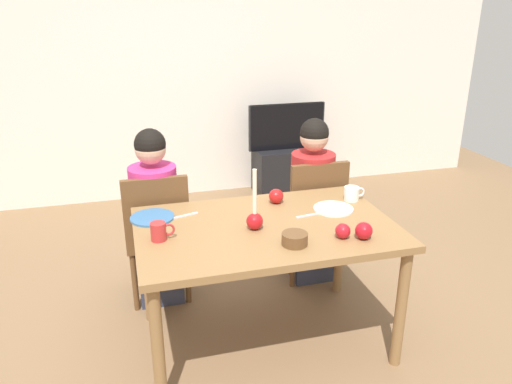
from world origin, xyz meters
The scene contains 20 objects.
ground_plane centered at (0.00, 0.00, 0.00)m, with size 7.68×7.68×0.00m, color brown.
back_wall centered at (0.00, 2.60, 1.30)m, with size 6.40×0.10×2.60m, color silver.
dining_table centered at (0.00, 0.00, 0.67)m, with size 1.40×0.90×0.75m.
chair_left centered at (-0.55, 0.61, 0.51)m, with size 0.40×0.40×0.90m.
chair_right centered at (0.52, 0.61, 0.51)m, with size 0.40×0.40×0.90m.
person_left_child centered at (-0.55, 0.64, 0.57)m, with size 0.30×0.30×1.17m.
person_right_child centered at (0.52, 0.64, 0.57)m, with size 0.30×0.30×1.17m.
tv_stand centered at (0.90, 2.30, 0.24)m, with size 0.64×0.40×0.48m, color black.
tv centered at (0.90, 2.30, 0.71)m, with size 0.79×0.05×0.46m.
candle_centerpiece centered at (-0.07, -0.03, 0.82)m, with size 0.09×0.09×0.34m.
plate_left centered at (-0.59, 0.26, 0.76)m, with size 0.25×0.25×0.01m, color teal.
plate_right centered at (0.44, 0.10, 0.76)m, with size 0.23×0.23×0.01m, color white.
mug_left centered at (-0.57, -0.03, 0.80)m, with size 0.12×0.08×0.10m.
mug_right centered at (0.61, 0.21, 0.79)m, with size 0.13×0.09×0.09m.
fork_left centered at (-0.42, 0.24, 0.75)m, with size 0.18×0.01×0.01m, color silver.
fork_right centered at (0.28, 0.06, 0.75)m, with size 0.18×0.01×0.01m, color silver.
bowl_walnuts centered at (0.07, -0.26, 0.78)m, with size 0.13×0.13×0.06m, color brown.
apple_near_candle centered at (0.15, 0.29, 0.79)m, with size 0.09×0.09×0.09m, color #B41818.
apple_by_left_plate centered at (0.34, -0.25, 0.79)m, with size 0.08×0.08×0.08m, color red.
apple_by_right_mug centered at (0.44, -0.29, 0.79)m, with size 0.09×0.09×0.09m, color #B5131D.
Camera 1 is at (-0.70, -2.35, 1.88)m, focal length 34.76 mm.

